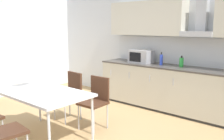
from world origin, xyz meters
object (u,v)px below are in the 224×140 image
at_px(bottle_blue, 161,60).
at_px(bottle_green, 181,62).
at_px(chair_near_right, 0,127).
at_px(pendant_lamp, 39,20).
at_px(chair_far_right, 96,97).
at_px(microwave, 141,56).
at_px(dining_table, 42,94).
at_px(chair_far_left, 71,91).

bearing_deg(bottle_blue, bottle_green, 8.25).
bearing_deg(bottle_green, chair_near_right, -102.16).
bearing_deg(bottle_green, pendant_lamp, -112.44).
bearing_deg(chair_far_right, bottle_blue, 79.67).
relative_size(microwave, pendant_lamp, 1.50).
bearing_deg(chair_far_right, chair_near_right, -90.20).
distance_m(bottle_blue, pendant_lamp, 2.64).
distance_m(bottle_green, bottle_blue, 0.42).
distance_m(dining_table, chair_far_left, 0.90).
xyz_separation_m(microwave, bottle_blue, (0.51, -0.01, -0.03)).
bearing_deg(chair_near_right, dining_table, 111.30).
bearing_deg(microwave, bottle_green, 2.96).
relative_size(microwave, chair_far_right, 0.55).
bearing_deg(bottle_blue, chair_far_left, -120.07).
distance_m(bottle_green, chair_far_left, 2.22).
bearing_deg(chair_near_right, bottle_green, 77.84).
bearing_deg(bottle_green, dining_table, -112.44).
bearing_deg(bottle_green, chair_far_right, -112.81).
bearing_deg(pendant_lamp, chair_far_right, 68.35).
relative_size(microwave, chair_near_right, 0.55).
bearing_deg(pendant_lamp, dining_table, 180.00).
relative_size(chair_far_left, chair_near_right, 1.00).
relative_size(bottle_blue, chair_far_left, 0.31).
distance_m(microwave, chair_near_right, 3.33).
distance_m(bottle_green, chair_near_right, 3.44).
bearing_deg(chair_near_right, microwave, 93.54).
xyz_separation_m(microwave, chair_far_left, (-0.44, -1.64, -0.52)).
xyz_separation_m(bottle_green, pendant_lamp, (-1.04, -2.51, 0.79)).
bearing_deg(dining_table, bottle_green, 67.56).
height_order(bottle_blue, dining_table, bottle_blue).
height_order(microwave, chair_near_right, microwave).
distance_m(dining_table, chair_far_right, 0.90).
bearing_deg(microwave, dining_table, -92.71).
height_order(dining_table, chair_far_right, chair_far_right).
height_order(microwave, bottle_green, microwave).
height_order(bottle_green, chair_far_left, bottle_green).
relative_size(dining_table, chair_far_left, 1.68).
distance_m(dining_table, pendant_lamp, 1.10).
xyz_separation_m(chair_near_right, pendant_lamp, (-0.32, 0.82, 1.26)).
relative_size(bottle_green, dining_table, 0.15).
height_order(chair_near_right, pendant_lamp, pendant_lamp).
xyz_separation_m(bottle_green, chair_far_right, (-0.71, -1.69, -0.48)).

